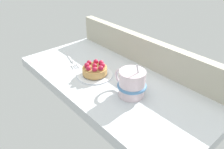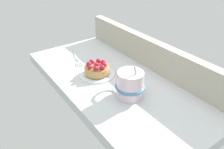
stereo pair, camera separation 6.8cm
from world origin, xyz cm
name	(u,v)px [view 1 (the left image)]	position (x,y,z in cm)	size (l,w,h in cm)	color
ground_plane	(114,84)	(0.00, 0.00, -1.92)	(76.51, 36.79, 3.84)	silver
window_rail_back	(147,52)	(0.00, 16.68, 5.54)	(74.98, 3.43, 11.08)	#B2AD99
dessert_plate	(95,74)	(-6.52, -3.62, 0.40)	(13.11, 13.11, 0.86)	silver
raspberry_tart	(95,69)	(-6.50, -3.59, 2.60)	(8.98, 8.98, 4.32)	tan
coffee_mug	(132,83)	(10.57, -2.10, 4.23)	(12.52, 9.38, 11.59)	silver
dessert_fork	(71,60)	(-22.47, -3.76, 0.30)	(15.52, 6.17, 0.60)	silver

